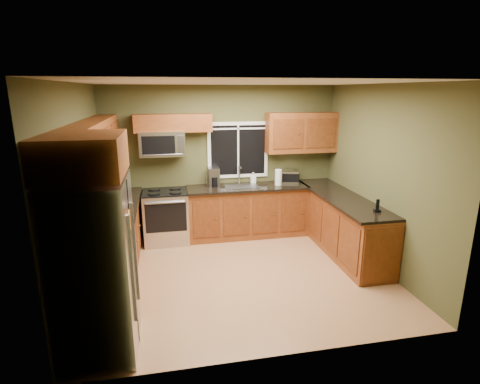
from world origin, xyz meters
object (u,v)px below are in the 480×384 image
object	(u,v)px
toaster_oven	(288,176)
coffee_maker	(214,177)
soap_bottle_b	(253,178)
range	(166,216)
paper_towel_roll	(278,177)
refrigerator	(95,268)
soap_bottle_a	(215,176)
soap_bottle_c	(209,181)
kettle	(211,178)
cordless_phone	(377,208)
microwave	(162,144)

from	to	relation	value
toaster_oven	coffee_maker	world-z (taller)	coffee_maker
soap_bottle_b	range	bearing A→B (deg)	-171.90
range	soap_bottle_b	world-z (taller)	soap_bottle_b
paper_towel_roll	soap_bottle_b	world-z (taller)	paper_towel_roll
refrigerator	toaster_oven	world-z (taller)	refrigerator
soap_bottle_a	soap_bottle_c	distance (m)	0.13
toaster_oven	coffee_maker	xyz separation A→B (m)	(-1.40, 0.02, 0.04)
coffee_maker	paper_towel_roll	world-z (taller)	coffee_maker
kettle	soap_bottle_c	size ratio (longest dim) A/B	1.99
soap_bottle_a	cordless_phone	bearing A→B (deg)	-44.72
refrigerator	soap_bottle_c	distance (m)	3.35
refrigerator	soap_bottle_b	size ratio (longest dim) A/B	9.08
kettle	paper_towel_roll	distance (m)	1.22
microwave	coffee_maker	xyz separation A→B (m)	(0.88, 0.03, -0.64)
paper_towel_roll	soap_bottle_b	size ratio (longest dim) A/B	1.61
coffee_maker	kettle	size ratio (longest dim) A/B	1.10
toaster_oven	coffee_maker	size ratio (longest dim) A/B	1.29
range	kettle	world-z (taller)	kettle
refrigerator	soap_bottle_c	bearing A→B (deg)	63.60
refrigerator	soap_bottle_a	size ratio (longest dim) A/B	5.50
soap_bottle_b	cordless_phone	distance (m)	2.42
toaster_oven	cordless_phone	bearing A→B (deg)	-70.93
cordless_phone	refrigerator	bearing A→B (deg)	-164.98
kettle	paper_towel_roll	xyz separation A→B (m)	(1.20, -0.20, 0.01)
refrigerator	kettle	distance (m)	3.32
kettle	soap_bottle_b	bearing A→B (deg)	3.62
kettle	soap_bottle_a	bearing A→B (deg)	34.91
kettle	soap_bottle_a	distance (m)	0.09
microwave	soap_bottle_a	size ratio (longest dim) A/B	2.32
microwave	soap_bottle_c	xyz separation A→B (m)	(0.80, 0.09, -0.71)
soap_bottle_b	toaster_oven	bearing A→B (deg)	-7.23
soap_bottle_b	refrigerator	bearing A→B (deg)	-127.56
soap_bottle_a	refrigerator	bearing A→B (deg)	-117.91
range	soap_bottle_c	xyz separation A→B (m)	(0.80, 0.23, 0.55)
toaster_oven	soap_bottle_c	distance (m)	1.48
range	soap_bottle_b	size ratio (longest dim) A/B	4.73
range	soap_bottle_a	world-z (taller)	soap_bottle_a
toaster_oven	soap_bottle_b	size ratio (longest dim) A/B	2.15
toaster_oven	coffee_maker	bearing A→B (deg)	179.14
coffee_maker	soap_bottle_b	size ratio (longest dim) A/B	1.66
microwave	paper_towel_roll	size ratio (longest dim) A/B	2.39
coffee_maker	soap_bottle_a	world-z (taller)	coffee_maker
soap_bottle_a	cordless_phone	distance (m)	2.88
coffee_maker	paper_towel_roll	xyz separation A→B (m)	(1.15, -0.19, -0.01)
refrigerator	coffee_maker	distance (m)	3.33
refrigerator	coffee_maker	bearing A→B (deg)	61.94
coffee_maker	kettle	distance (m)	0.05
kettle	soap_bottle_c	xyz separation A→B (m)	(-0.03, 0.05, -0.06)
kettle	paper_towel_roll	world-z (taller)	paper_towel_roll
soap_bottle_a	soap_bottle_b	distance (m)	0.72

